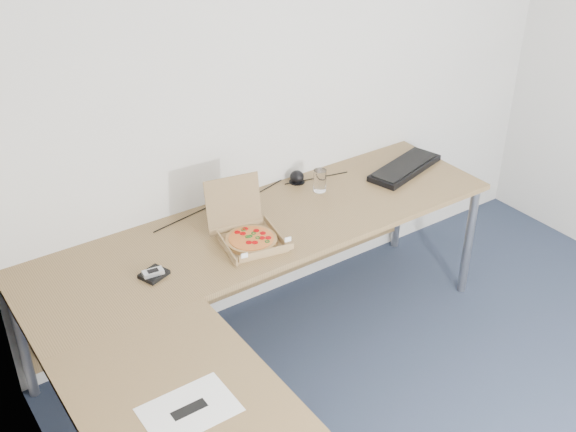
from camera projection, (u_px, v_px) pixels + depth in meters
desk at (257, 294)px, 3.08m from camera, size 2.50×2.20×0.73m
pizza_box at (249, 236)px, 3.36m from camera, size 0.28×0.32×0.28m
drinking_glass at (320, 181)px, 3.79m from camera, size 0.07×0.07×0.12m
keyboard at (405, 168)px, 4.02m from camera, size 0.53×0.31×0.03m
wallet at (154, 274)px, 3.13m from camera, size 0.14×0.13×0.02m
phone at (153, 272)px, 3.11m from camera, size 0.10×0.06×0.02m
paper_sheet at (189, 410)px, 2.45m from camera, size 0.32×0.23×0.00m
dome_speaker at (297, 176)px, 3.89m from camera, size 0.09×0.09×0.07m
cable_bundle at (249, 198)px, 3.75m from camera, size 0.57×0.12×0.01m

